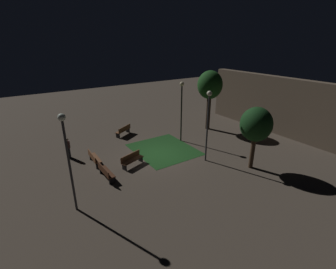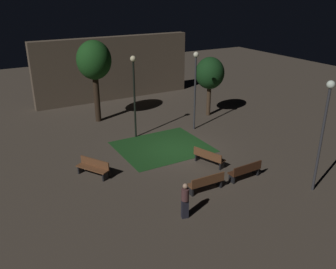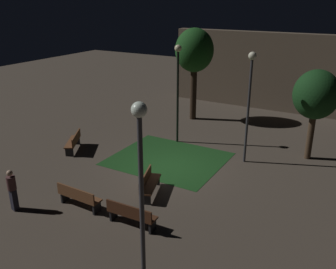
% 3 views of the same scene
% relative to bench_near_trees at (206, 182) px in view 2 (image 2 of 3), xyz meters
% --- Properties ---
extents(ground_plane, '(60.00, 60.00, 0.00)m').
position_rel_bench_near_trees_xyz_m(ground_plane, '(1.19, 4.71, -0.48)').
color(ground_plane, '#473D33').
extents(grass_lawn, '(5.27, 4.55, 0.01)m').
position_rel_bench_near_trees_xyz_m(grass_lawn, '(0.67, 5.51, -0.48)').
color(grass_lawn, '#194219').
rests_on(grass_lawn, ground).
extents(bench_near_trees, '(1.81, 0.52, 0.88)m').
position_rel_bench_near_trees_xyz_m(bench_near_trees, '(0.00, 0.00, 0.00)').
color(bench_near_trees, brown).
rests_on(bench_near_trees, ground).
extents(bench_front_right, '(1.81, 0.53, 0.88)m').
position_rel_bench_near_trees_xyz_m(bench_front_right, '(2.38, 0.00, 0.00)').
color(bench_front_right, '#422314').
rests_on(bench_front_right, ground).
extents(bench_path_side, '(1.34, 1.79, 0.88)m').
position_rel_bench_near_trees_xyz_m(bench_path_side, '(-4.10, 4.10, 0.00)').
color(bench_path_side, brown).
rests_on(bench_path_side, ground).
extents(bench_back_row, '(1.03, 1.86, 0.88)m').
position_rel_bench_near_trees_xyz_m(bench_back_row, '(1.70, 2.17, 0.00)').
color(bench_back_row, brown).
rests_on(bench_back_row, ground).
extents(tree_lawn_side, '(2.11, 2.11, 4.36)m').
position_rel_bench_near_trees_xyz_m(tree_lawn_side, '(6.55, 9.00, 2.68)').
color(tree_lawn_side, '#423021').
rests_on(tree_lawn_side, ground).
extents(tree_near_wall, '(2.37, 2.37, 5.72)m').
position_rel_bench_near_trees_xyz_m(tree_near_wall, '(-1.11, 11.85, 3.81)').
color(tree_near_wall, '#2D2116').
rests_on(tree_near_wall, ground).
extents(lamp_post_path_center, '(0.36, 0.36, 5.21)m').
position_rel_bench_near_trees_xyz_m(lamp_post_path_center, '(4.00, 7.07, 2.99)').
color(lamp_post_path_center, '#333338').
rests_on(lamp_post_path_center, ground).
extents(lamp_post_plaza_west, '(0.36, 0.36, 5.30)m').
position_rel_bench_near_trees_xyz_m(lamp_post_plaza_west, '(4.49, -2.40, 3.04)').
color(lamp_post_plaza_west, '#333338').
rests_on(lamp_post_plaza_west, ground).
extents(lamp_post_near_wall, '(0.36, 0.36, 5.20)m').
position_rel_bench_near_trees_xyz_m(lamp_post_near_wall, '(-0.04, 7.76, 2.99)').
color(lamp_post_near_wall, black).
rests_on(lamp_post_near_wall, ground).
extents(pedestrian, '(0.32, 0.32, 1.61)m').
position_rel_bench_near_trees_xyz_m(pedestrian, '(-1.98, -1.27, 0.37)').
color(pedestrian, black).
rests_on(pedestrian, ground).
extents(building_wall_backdrop, '(13.55, 0.80, 5.24)m').
position_rel_bench_near_trees_xyz_m(building_wall_backdrop, '(2.18, 16.66, 2.14)').
color(building_wall_backdrop, brown).
rests_on(building_wall_backdrop, ground).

